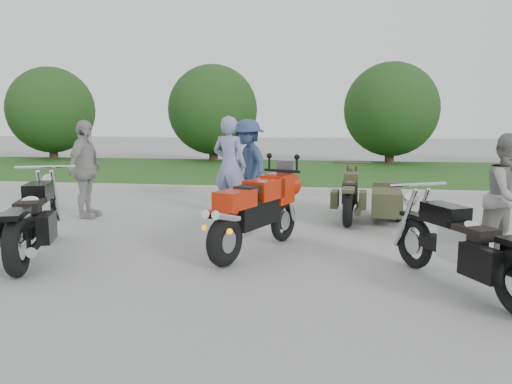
# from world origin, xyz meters

# --- Properties ---
(ground) EXTENTS (80.00, 80.00, 0.00)m
(ground) POSITION_xyz_m (0.00, 0.00, 0.00)
(ground) COLOR #9F9F99
(ground) RESTS_ON ground
(curb) EXTENTS (60.00, 0.30, 0.15)m
(curb) POSITION_xyz_m (0.00, 6.00, 0.07)
(curb) COLOR #A5A39B
(curb) RESTS_ON ground
(grass_strip) EXTENTS (60.00, 8.00, 0.14)m
(grass_strip) POSITION_xyz_m (0.00, 10.15, 0.07)
(grass_strip) COLOR #316121
(grass_strip) RESTS_ON ground
(tree_far_left) EXTENTS (3.60, 3.60, 4.00)m
(tree_far_left) POSITION_xyz_m (-10.00, 13.50, 2.19)
(tree_far_left) COLOR #3F2B1C
(tree_far_left) RESTS_ON ground
(tree_mid_left) EXTENTS (3.60, 3.60, 4.00)m
(tree_mid_left) POSITION_xyz_m (-3.00, 13.50, 2.19)
(tree_mid_left) COLOR #3F2B1C
(tree_mid_left) RESTS_ON ground
(tree_mid_right) EXTENTS (3.60, 3.60, 4.00)m
(tree_mid_right) POSITION_xyz_m (4.00, 13.50, 2.19)
(tree_mid_right) COLOR #3F2B1C
(tree_mid_right) RESTS_ON ground
(sportbike_red) EXTENTS (1.07, 2.12, 1.06)m
(sportbike_red) POSITION_xyz_m (0.60, 0.38, 0.62)
(sportbike_red) COLOR black
(sportbike_red) RESTS_ON ground
(cruiser_left) EXTENTS (1.04, 2.46, 0.98)m
(cruiser_left) POSITION_xyz_m (-2.35, -0.29, 0.50)
(cruiser_left) COLOR black
(cruiser_left) RESTS_ON ground
(cruiser_right) EXTENTS (1.20, 2.20, 0.92)m
(cruiser_right) POSITION_xyz_m (3.13, -0.86, 0.47)
(cruiser_right) COLOR black
(cruiser_right) RESTS_ON ground
(cruiser_sidecar) EXTENTS (1.16, 2.20, 0.84)m
(cruiser_sidecar) POSITION_xyz_m (2.41, 2.93, 0.40)
(cruiser_sidecar) COLOR black
(cruiser_sidecar) RESTS_ON ground
(person_stripe) EXTENTS (0.81, 0.65, 1.94)m
(person_stripe) POSITION_xyz_m (-0.31, 3.17, 0.97)
(person_stripe) COLOR #787FA3
(person_stripe) RESTS_ON ground
(person_grey) EXTENTS (1.05, 1.02, 1.70)m
(person_grey) POSITION_xyz_m (4.02, 0.61, 0.85)
(person_grey) COLOR gray
(person_grey) RESTS_ON ground
(person_denim) EXTENTS (1.30, 1.38, 1.87)m
(person_denim) POSITION_xyz_m (-0.05, 3.80, 0.94)
(person_denim) COLOR navy
(person_denim) RESTS_ON ground
(person_back) EXTENTS (0.45, 1.09, 1.86)m
(person_back) POSITION_xyz_m (-2.96, 2.46, 0.93)
(person_back) COLOR #9B9B96
(person_back) RESTS_ON ground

